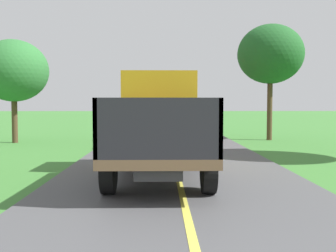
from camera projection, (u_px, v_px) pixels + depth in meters
banana_truck_near at (159, 122)px, 10.61m from camera, size 2.38×5.82×2.80m
banana_truck_far at (163, 113)px, 20.15m from camera, size 2.38×5.81×2.80m
roadside_tree_near_left at (14, 71)px, 19.61m from camera, size 3.41×3.41×5.13m
roadside_tree_mid_right at (270, 54)px, 21.00m from camera, size 3.50×3.50×6.17m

